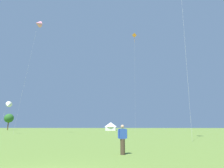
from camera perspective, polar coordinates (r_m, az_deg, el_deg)
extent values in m
cylinder|color=#B2B2B7|center=(25.08, 22.53, 9.29)|extent=(1.22, 1.85, 21.77)
cube|color=orange|center=(65.24, 7.18, 15.25)|extent=(1.62, 0.44, 1.62)
cylinder|color=#A75C11|center=(64.49, 7.22, 14.00)|extent=(0.05, 0.05, 2.36)
cylinder|color=#B2B2B7|center=(58.56, 7.33, 1.29)|extent=(0.72, 1.23, 32.85)
cone|color=white|center=(48.30, -30.32, -5.84)|extent=(1.95, 2.12, 1.81)
cylinder|color=#B2B2B7|center=(47.67, -31.83, -9.53)|extent=(0.97, 1.69, 6.51)
cone|color=pink|center=(50.62, -22.65, 17.43)|extent=(2.11, 2.13, 1.82)
cylinder|color=#B2B2B7|center=(44.95, -25.68, 3.06)|extent=(1.57, 2.20, 26.75)
cylinder|color=#473828|center=(11.27, 3.44, -19.42)|extent=(0.28, 0.28, 0.90)
cube|color=#2D51AD|center=(11.22, 3.38, -15.61)|extent=(0.42, 0.34, 0.60)
sphere|color=tan|center=(11.21, 3.35, -13.46)|extent=(0.22, 0.22, 0.22)
cylinder|color=#2D51AD|center=(11.22, 2.11, -15.62)|extent=(0.09, 0.09, 0.55)
cylinder|color=#2D51AD|center=(11.21, 4.65, -15.59)|extent=(0.09, 0.09, 0.55)
cube|color=white|center=(74.07, -0.40, -14.13)|extent=(4.06, 4.06, 1.52)
cone|color=white|center=(74.07, -0.40, -12.86)|extent=(5.07, 5.07, 1.77)
cylinder|color=brown|center=(97.45, -30.38, -11.45)|extent=(0.44, 0.44, 3.98)
sphere|color=#286023|center=(97.52, -30.14, -9.45)|extent=(4.09, 4.09, 4.09)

